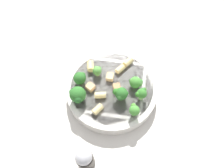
{
  "coord_description": "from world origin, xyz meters",
  "views": [
    {
      "loc": [
        -0.23,
        -0.14,
        0.51
      ],
      "look_at": [
        0.0,
        0.0,
        0.04
      ],
      "focal_mm": 35.0,
      "sensor_mm": 36.0,
      "label": 1
    }
  ],
  "objects_px": {
    "pasta_bowl": "(112,89)",
    "rigatoni_0": "(100,95)",
    "rigatoni_3": "(120,69)",
    "rigatoni_4": "(98,109)",
    "broccoli_floret_6": "(134,110)",
    "rigatoni_1": "(127,61)",
    "chicken_chunk_1": "(90,87)",
    "chicken_chunk_2": "(117,86)",
    "rigatoni_2": "(90,66)",
    "pepper_shaker": "(85,159)",
    "broccoli_floret_0": "(136,82)",
    "broccoli_floret_4": "(142,93)",
    "broccoli_floret_5": "(80,78)",
    "broccoli_floret_1": "(97,71)",
    "broccoli_floret_2": "(121,94)",
    "chicken_chunk_0": "(110,77)",
    "broccoli_floret_3": "(78,95)"
  },
  "relations": [
    {
      "from": "broccoli_floret_2",
      "to": "broccoli_floret_6",
      "type": "xyz_separation_m",
      "value": [
        -0.02,
        -0.05,
        -0.0
      ]
    },
    {
      "from": "pepper_shaker",
      "to": "broccoli_floret_0",
      "type": "bearing_deg",
      "value": -0.63
    },
    {
      "from": "broccoli_floret_4",
      "to": "broccoli_floret_1",
      "type": "bearing_deg",
      "value": 89.28
    },
    {
      "from": "pepper_shaker",
      "to": "rigatoni_2",
      "type": "bearing_deg",
      "value": 31.96
    },
    {
      "from": "rigatoni_0",
      "to": "chicken_chunk_1",
      "type": "relative_size",
      "value": 1.43
    },
    {
      "from": "broccoli_floret_4",
      "to": "chicken_chunk_1",
      "type": "xyz_separation_m",
      "value": [
        -0.04,
        0.12,
        -0.02
      ]
    },
    {
      "from": "broccoli_floret_5",
      "to": "broccoli_floret_6",
      "type": "distance_m",
      "value": 0.15
    },
    {
      "from": "broccoli_floret_2",
      "to": "broccoli_floret_6",
      "type": "relative_size",
      "value": 1.1
    },
    {
      "from": "broccoli_floret_6",
      "to": "rigatoni_0",
      "type": "bearing_deg",
      "value": 92.11
    },
    {
      "from": "rigatoni_0",
      "to": "chicken_chunk_2",
      "type": "xyz_separation_m",
      "value": [
        0.04,
        -0.02,
        -0.0
      ]
    },
    {
      "from": "rigatoni_3",
      "to": "broccoli_floret_4",
      "type": "bearing_deg",
      "value": -116.66
    },
    {
      "from": "broccoli_floret_5",
      "to": "rigatoni_1",
      "type": "distance_m",
      "value": 0.13
    },
    {
      "from": "broccoli_floret_0",
      "to": "rigatoni_3",
      "type": "bearing_deg",
      "value": 70.31
    },
    {
      "from": "broccoli_floret_1",
      "to": "broccoli_floret_2",
      "type": "height_order",
      "value": "broccoli_floret_2"
    },
    {
      "from": "rigatoni_3",
      "to": "broccoli_floret_1",
      "type": "bearing_deg",
      "value": 132.13
    },
    {
      "from": "broccoli_floret_0",
      "to": "broccoli_floret_3",
      "type": "xyz_separation_m",
      "value": [
        -0.1,
        0.1,
        0.01
      ]
    },
    {
      "from": "pepper_shaker",
      "to": "rigatoni_4",
      "type": "bearing_deg",
      "value": 20.57
    },
    {
      "from": "broccoli_floret_2",
      "to": "rigatoni_1",
      "type": "height_order",
      "value": "broccoli_floret_2"
    },
    {
      "from": "broccoli_floret_3",
      "to": "chicken_chunk_0",
      "type": "xyz_separation_m",
      "value": [
        0.09,
        -0.03,
        -0.02
      ]
    },
    {
      "from": "broccoli_floret_0",
      "to": "broccoli_floret_1",
      "type": "xyz_separation_m",
      "value": [
        -0.02,
        0.1,
        -0.0
      ]
    },
    {
      "from": "rigatoni_2",
      "to": "broccoli_floret_2",
      "type": "bearing_deg",
      "value": -107.35
    },
    {
      "from": "rigatoni_0",
      "to": "pepper_shaker",
      "type": "distance_m",
      "value": 0.15
    },
    {
      "from": "pasta_bowl",
      "to": "rigatoni_0",
      "type": "relative_size",
      "value": 8.71
    },
    {
      "from": "broccoli_floret_4",
      "to": "rigatoni_1",
      "type": "distance_m",
      "value": 0.11
    },
    {
      "from": "broccoli_floret_1",
      "to": "chicken_chunk_0",
      "type": "height_order",
      "value": "broccoli_floret_1"
    },
    {
      "from": "rigatoni_2",
      "to": "broccoli_floret_4",
      "type": "bearing_deg",
      "value": -92.91
    },
    {
      "from": "rigatoni_1",
      "to": "chicken_chunk_1",
      "type": "relative_size",
      "value": 1.41
    },
    {
      "from": "broccoli_floret_4",
      "to": "chicken_chunk_2",
      "type": "bearing_deg",
      "value": 95.09
    },
    {
      "from": "rigatoni_1",
      "to": "chicken_chunk_0",
      "type": "relative_size",
      "value": 1.31
    },
    {
      "from": "pepper_shaker",
      "to": "chicken_chunk_2",
      "type": "bearing_deg",
      "value": 10.21
    },
    {
      "from": "broccoli_floret_6",
      "to": "broccoli_floret_0",
      "type": "bearing_deg",
      "value": 25.64
    },
    {
      "from": "chicken_chunk_2",
      "to": "rigatoni_2",
      "type": "bearing_deg",
      "value": 81.6
    },
    {
      "from": "rigatoni_2",
      "to": "pasta_bowl",
      "type": "bearing_deg",
      "value": -102.38
    },
    {
      "from": "chicken_chunk_1",
      "to": "broccoli_floret_1",
      "type": "bearing_deg",
      "value": 11.15
    },
    {
      "from": "pepper_shaker",
      "to": "broccoli_floret_4",
      "type": "bearing_deg",
      "value": -8.76
    },
    {
      "from": "rigatoni_3",
      "to": "rigatoni_4",
      "type": "height_order",
      "value": "same"
    },
    {
      "from": "rigatoni_2",
      "to": "pepper_shaker",
      "type": "relative_size",
      "value": 0.31
    },
    {
      "from": "rigatoni_2",
      "to": "chicken_chunk_0",
      "type": "distance_m",
      "value": 0.06
    },
    {
      "from": "rigatoni_4",
      "to": "chicken_chunk_1",
      "type": "bearing_deg",
      "value": 50.51
    },
    {
      "from": "broccoli_floret_2",
      "to": "broccoli_floret_4",
      "type": "relative_size",
      "value": 1.07
    },
    {
      "from": "broccoli_floret_1",
      "to": "rigatoni_4",
      "type": "distance_m",
      "value": 0.1
    },
    {
      "from": "pasta_bowl",
      "to": "broccoli_floret_0",
      "type": "distance_m",
      "value": 0.07
    },
    {
      "from": "broccoli_floret_2",
      "to": "chicken_chunk_0",
      "type": "distance_m",
      "value": 0.06
    },
    {
      "from": "broccoli_floret_1",
      "to": "chicken_chunk_2",
      "type": "distance_m",
      "value": 0.06
    },
    {
      "from": "broccoli_floret_0",
      "to": "chicken_chunk_0",
      "type": "distance_m",
      "value": 0.07
    },
    {
      "from": "broccoli_floret_1",
      "to": "chicken_chunk_0",
      "type": "xyz_separation_m",
      "value": [
        0.01,
        -0.03,
        -0.01
      ]
    },
    {
      "from": "rigatoni_1",
      "to": "rigatoni_0",
      "type": "bearing_deg",
      "value": 178.02
    },
    {
      "from": "pasta_bowl",
      "to": "rigatoni_0",
      "type": "distance_m",
      "value": 0.05
    },
    {
      "from": "broccoli_floret_1",
      "to": "chicken_chunk_1",
      "type": "distance_m",
      "value": 0.05
    },
    {
      "from": "rigatoni_3",
      "to": "chicken_chunk_0",
      "type": "bearing_deg",
      "value": 163.45
    }
  ]
}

